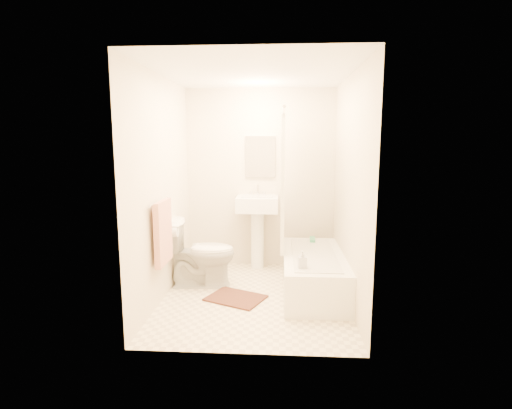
# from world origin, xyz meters

# --- Properties ---
(floor) EXTENTS (2.40, 2.40, 0.00)m
(floor) POSITION_xyz_m (0.00, 0.00, 0.00)
(floor) COLOR beige
(floor) RESTS_ON ground
(ceiling) EXTENTS (2.40, 2.40, 0.00)m
(ceiling) POSITION_xyz_m (0.00, 0.00, 2.40)
(ceiling) COLOR white
(ceiling) RESTS_ON ground
(wall_back) EXTENTS (2.00, 0.02, 2.40)m
(wall_back) POSITION_xyz_m (0.00, 1.20, 1.20)
(wall_back) COLOR beige
(wall_back) RESTS_ON ground
(wall_left) EXTENTS (0.02, 2.40, 2.40)m
(wall_left) POSITION_xyz_m (-1.00, 0.00, 1.20)
(wall_left) COLOR beige
(wall_left) RESTS_ON ground
(wall_right) EXTENTS (0.02, 2.40, 2.40)m
(wall_right) POSITION_xyz_m (1.00, 0.00, 1.20)
(wall_right) COLOR beige
(wall_right) RESTS_ON ground
(mirror) EXTENTS (0.40, 0.03, 0.55)m
(mirror) POSITION_xyz_m (0.00, 1.18, 1.50)
(mirror) COLOR white
(mirror) RESTS_ON wall_back
(curtain_rod) EXTENTS (0.03, 1.70, 0.03)m
(curtain_rod) POSITION_xyz_m (0.30, 0.10, 2.00)
(curtain_rod) COLOR silver
(curtain_rod) RESTS_ON wall_back
(shower_curtain) EXTENTS (0.04, 0.80, 1.55)m
(shower_curtain) POSITION_xyz_m (0.30, 0.50, 1.22)
(shower_curtain) COLOR silver
(shower_curtain) RESTS_ON curtain_rod
(towel_bar) EXTENTS (0.02, 0.60, 0.02)m
(towel_bar) POSITION_xyz_m (-0.96, -0.25, 1.10)
(towel_bar) COLOR silver
(towel_bar) RESTS_ON wall_left
(towel) EXTENTS (0.06, 0.45, 0.66)m
(towel) POSITION_xyz_m (-0.93, -0.25, 0.78)
(towel) COLOR #CC7266
(towel) RESTS_ON towel_bar
(toilet_paper) EXTENTS (0.11, 0.12, 0.12)m
(toilet_paper) POSITION_xyz_m (-0.93, 0.12, 0.70)
(toilet_paper) COLOR white
(toilet_paper) RESTS_ON wall_left
(toilet) EXTENTS (0.84, 0.51, 0.79)m
(toilet) POSITION_xyz_m (-0.66, 0.34, 0.40)
(toilet) COLOR white
(toilet) RESTS_ON floor
(sink) EXTENTS (0.55, 0.44, 1.07)m
(sink) POSITION_xyz_m (-0.03, 1.03, 0.54)
(sink) COLOR white
(sink) RESTS_ON floor
(bathtub) EXTENTS (0.68, 1.55, 0.44)m
(bathtub) POSITION_xyz_m (0.66, 0.23, 0.22)
(bathtub) COLOR white
(bathtub) RESTS_ON floor
(bath_mat) EXTENTS (0.72, 0.65, 0.02)m
(bath_mat) POSITION_xyz_m (-0.20, -0.07, 0.01)
(bath_mat) COLOR #552C24
(bath_mat) RESTS_ON floor
(soap_bottle) EXTENTS (0.10, 0.10, 0.19)m
(soap_bottle) POSITION_xyz_m (0.50, -0.30, 0.53)
(soap_bottle) COLOR silver
(soap_bottle) RESTS_ON bathtub
(scrub_brush) EXTENTS (0.07, 0.22, 0.04)m
(scrub_brush) POSITION_xyz_m (0.69, 0.82, 0.46)
(scrub_brush) COLOR #44AB73
(scrub_brush) RESTS_ON bathtub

